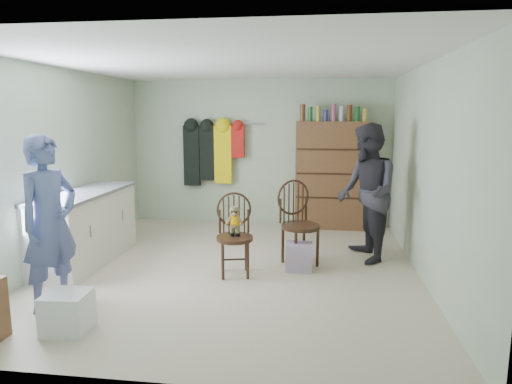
# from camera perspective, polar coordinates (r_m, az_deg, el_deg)

# --- Properties ---
(ground_plane) EXTENTS (5.00, 5.00, 0.00)m
(ground_plane) POSITION_cam_1_polar(r_m,az_deg,el_deg) (5.81, -2.75, -9.56)
(ground_plane) COLOR beige
(ground_plane) RESTS_ON ground
(room_walls) EXTENTS (5.00, 5.00, 5.00)m
(room_walls) POSITION_cam_1_polar(r_m,az_deg,el_deg) (6.01, -1.95, 6.49)
(room_walls) COLOR #B7C6A6
(room_walls) RESTS_ON ground
(counter) EXTENTS (0.64, 1.86, 0.94)m
(counter) POSITION_cam_1_polar(r_m,az_deg,el_deg) (6.31, -20.52, -4.14)
(counter) COLOR silver
(counter) RESTS_ON ground
(plastic_tub) EXTENTS (0.40, 0.38, 0.36)m
(plastic_tub) POSITION_cam_1_polar(r_m,az_deg,el_deg) (4.51, -22.51, -13.72)
(plastic_tub) COLOR white
(plastic_tub) RESTS_ON ground
(chair_front) EXTENTS (0.52, 0.52, 0.98)m
(chair_front) POSITION_cam_1_polar(r_m,az_deg,el_deg) (5.48, -2.70, -4.65)
(chair_front) COLOR #3A2114
(chair_front) RESTS_ON ground
(chair_far) EXTENTS (0.67, 0.67, 1.08)m
(chair_far) POSITION_cam_1_polar(r_m,az_deg,el_deg) (5.88, 5.26, -3.44)
(chair_far) COLOR #3A2114
(chair_far) RESTS_ON ground
(striped_bag) EXTENTS (0.33, 0.26, 0.34)m
(striped_bag) POSITION_cam_1_polar(r_m,az_deg,el_deg) (5.73, 5.40, -8.06)
(striped_bag) COLOR pink
(striped_bag) RESTS_ON ground
(person_left) EXTENTS (0.60, 0.73, 1.73)m
(person_left) POSITION_cam_1_polar(r_m,az_deg,el_deg) (4.88, -24.38, -3.59)
(person_left) COLOR #515C94
(person_left) RESTS_ON ground
(person_right) EXTENTS (0.86, 1.01, 1.81)m
(person_right) POSITION_cam_1_polar(r_m,az_deg,el_deg) (6.09, 13.66, -0.11)
(person_right) COLOR #2D2B33
(person_right) RESTS_ON ground
(dresser) EXTENTS (1.20, 0.39, 2.08)m
(dresser) POSITION_cam_1_polar(r_m,az_deg,el_deg) (7.76, 9.44, 2.18)
(dresser) COLOR brown
(dresser) RESTS_ON ground
(coat_rack) EXTENTS (1.42, 0.12, 1.09)m
(coat_rack) POSITION_cam_1_polar(r_m,az_deg,el_deg) (8.01, -5.59, 4.90)
(coat_rack) COLOR #99999E
(coat_rack) RESTS_ON ground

